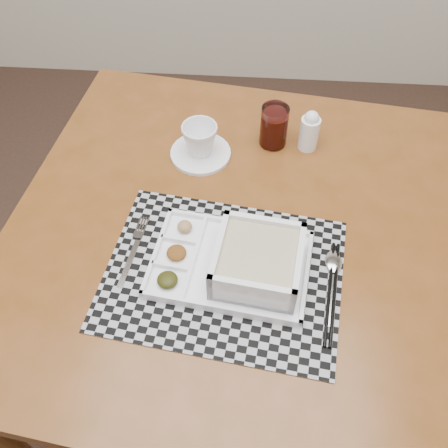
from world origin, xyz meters
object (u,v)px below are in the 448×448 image
at_px(creamer_bottle, 309,131).
at_px(cup, 200,140).
at_px(dining_table, 235,248).
at_px(juice_glass, 274,128).
at_px(serving_tray, 248,263).

bearing_deg(creamer_bottle, cup, -169.55).
xyz_separation_m(dining_table, cup, (-0.10, 0.22, 0.13)).
relative_size(dining_table, juice_glass, 10.37).
relative_size(dining_table, serving_tray, 3.27).
bearing_deg(cup, serving_tray, -91.17).
height_order(juice_glass, creamer_bottle, same).
relative_size(cup, juice_glass, 0.80).
bearing_deg(cup, juice_glass, -4.57).
bearing_deg(dining_table, serving_tray, -75.60).
bearing_deg(cup, dining_table, -88.01).
bearing_deg(dining_table, juice_glass, 74.61).
relative_size(cup, creamer_bottle, 0.80).
distance_m(dining_table, cup, 0.28).
distance_m(serving_tray, juice_glass, 0.40).
xyz_separation_m(dining_table, serving_tray, (0.03, -0.11, 0.11)).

